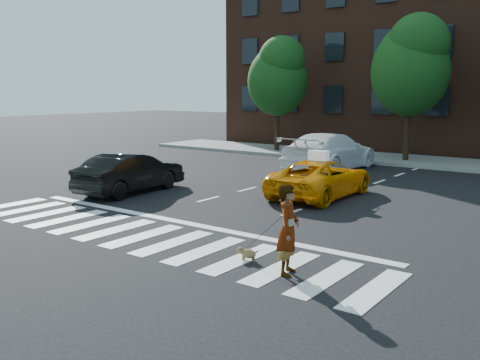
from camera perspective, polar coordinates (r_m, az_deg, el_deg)
The scene contains 13 objects.
ground at distance 13.36m, azimuth -10.32°, elevation -5.93°, with size 120.00×120.00×0.00m, color black.
crosswalk at distance 13.36m, azimuth -10.32°, elevation -5.90°, with size 13.00×2.40×0.01m, color silver.
stop_line at distance 14.46m, azimuth -5.69°, elevation -4.60°, with size 12.00×0.30×0.01m, color silver.
sidewalk_far at distance 28.13m, azimuth 16.60°, elevation 2.10°, with size 30.00×4.00×0.15m, color slate.
building at distance 35.15m, azimuth 21.38°, elevation 12.94°, with size 26.00×10.00×12.00m, color #49261A.
tree_left at distance 30.56m, azimuth 4.07°, elevation 11.24°, with size 3.39×3.38×6.50m.
tree_mid at distance 27.29m, azimuth 17.79°, elevation 11.88°, with size 3.69×3.69×7.10m.
taxi at distance 18.05m, azimuth 8.63°, elevation 0.18°, with size 2.08×4.51×1.25m, color orange.
black_sedan at distance 18.98m, azimuth -11.59°, elevation 0.77°, with size 1.47×4.23×1.39m, color black.
white_suv at distance 24.15m, azimuth 9.58°, elevation 3.02°, with size 2.35×5.77×1.67m, color white.
woman at distance 10.36m, azimuth 5.16°, elevation -5.28°, with size 0.65×0.42×1.77m, color #999999.
dog at distance 11.29m, azimuth 0.72°, elevation -7.79°, with size 0.49×0.29×0.29m.
taxi_sign at distance 17.76m, azimuth 8.39°, elevation 2.60°, with size 0.65×0.28×0.32m, color white.
Camera 1 is at (9.45, -8.76, 3.53)m, focal length 40.00 mm.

